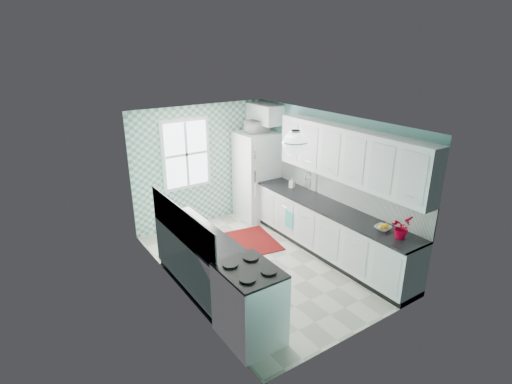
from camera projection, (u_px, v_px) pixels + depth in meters
floor at (262, 264)px, 7.03m from camera, size 3.00×4.40×0.02m
ceiling at (262, 121)px, 6.14m from camera, size 3.00×4.40×0.02m
wall_back at (201, 165)px, 8.30m from camera, size 3.00×0.02×2.50m
wall_front at (365, 251)px, 4.87m from camera, size 3.00×0.02×2.50m
wall_left at (177, 218)px, 5.79m from camera, size 0.02×4.40×2.50m
wall_right at (329, 180)px, 7.38m from camera, size 0.02×4.40×2.50m
accent_wall at (202, 165)px, 8.28m from camera, size 3.00×0.01×2.50m
window at (186, 154)px, 7.97m from camera, size 1.04×0.05×1.44m
backsplash_right at (344, 190)px, 7.07m from camera, size 0.02×3.60×0.51m
backsplash_left at (181, 223)px, 5.77m from camera, size 0.02×2.15×0.51m
upper_cabinets_right at (349, 155)px, 6.59m from camera, size 0.33×3.20×0.90m
upper_cabinet_fridge at (263, 114)px, 8.34m from camera, size 0.40×0.74×0.40m
ceiling_light at (295, 143)px, 5.59m from camera, size 0.34×0.34×0.35m
base_cabinets_right at (329, 232)px, 7.18m from camera, size 0.60×3.60×0.90m
countertop_right at (330, 208)px, 7.01m from camera, size 0.63×3.60×0.04m
base_cabinets_left at (201, 262)px, 6.18m from camera, size 0.60×2.15×0.90m
countertop_left at (200, 235)px, 6.02m from camera, size 0.63×2.15×0.04m
fridge at (257, 175)px, 8.65m from camera, size 0.82×0.81×1.88m
stove at (249, 303)px, 5.08m from camera, size 0.67×0.84×1.01m
sink at (302, 194)px, 7.62m from camera, size 0.54×0.45×0.53m
rug at (253, 241)px, 7.79m from camera, size 0.97×1.26×0.02m
dish_towel at (289, 219)px, 7.60m from camera, size 0.08×0.22×0.34m
fruit_bowl at (383, 228)px, 6.12m from camera, size 0.27×0.27×0.06m
potted_plant at (401, 227)px, 5.83m from camera, size 0.36×0.34×0.33m
soap_bottle at (292, 183)px, 7.90m from camera, size 0.12×0.12×0.20m
microwave at (257, 126)px, 8.28m from camera, size 0.47×0.33×0.26m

